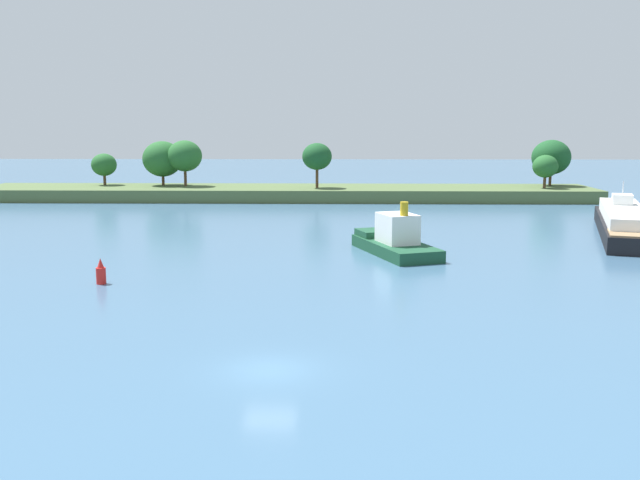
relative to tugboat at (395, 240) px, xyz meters
The scene contains 5 objects.
ground_plane 31.83m from the tugboat, 105.40° to the right, with size 400.00×400.00×0.00m, color #3D607F.
treeline_island 48.04m from the tugboat, 104.58° to the left, with size 93.76×13.09×9.03m.
tugboat is the anchor object (origin of this frame).
white_riverboat 26.99m from the tugboat, 23.75° to the left, with size 11.99×25.77×5.41m.
channel_buoy_red 25.75m from the tugboat, 150.44° to the right, with size 0.70×0.70×1.90m.
Camera 1 is at (3.08, -31.90, 11.55)m, focal length 39.63 mm.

